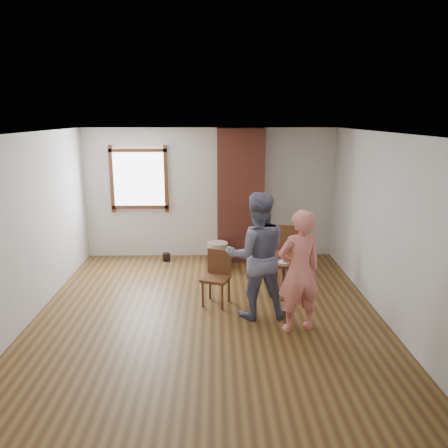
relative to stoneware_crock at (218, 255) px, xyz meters
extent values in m
plane|color=brown|center=(-0.15, -2.00, -0.25)|extent=(5.50, 5.50, 0.00)
cube|color=silver|center=(-0.15, 0.75, 1.05)|extent=(5.00, 0.04, 2.60)
cube|color=silver|center=(-2.65, -2.00, 1.05)|extent=(0.04, 5.50, 2.60)
cube|color=silver|center=(2.35, -2.00, 1.05)|extent=(0.04, 5.50, 2.60)
cube|color=white|center=(-0.15, -2.00, 2.35)|extent=(5.00, 5.50, 0.04)
cube|color=brown|center=(-1.55, 0.71, 1.35)|extent=(1.14, 0.06, 1.34)
cube|color=white|center=(-1.55, 0.73, 1.35)|extent=(1.00, 0.02, 1.20)
cube|color=#A14B39|center=(0.45, 0.50, 1.05)|extent=(0.90, 0.50, 2.60)
cylinder|color=tan|center=(0.00, 0.00, 0.00)|extent=(0.46, 0.46, 0.49)
cylinder|color=black|center=(-1.03, 0.40, -0.17)|extent=(0.19, 0.19, 0.15)
cube|color=brown|center=(-0.04, -1.68, 0.17)|extent=(0.49, 0.49, 0.05)
cylinder|color=brown|center=(-0.24, -1.78, -0.04)|extent=(0.04, 0.04, 0.41)
cylinder|color=brown|center=(0.05, -1.88, -0.04)|extent=(0.04, 0.04, 0.41)
cylinder|color=brown|center=(-0.13, -1.48, -0.04)|extent=(0.04, 0.04, 0.41)
cylinder|color=brown|center=(0.16, -1.59, -0.04)|extent=(0.04, 0.04, 0.41)
cube|color=brown|center=(0.02, -1.52, 0.38)|extent=(0.38, 0.17, 0.41)
cube|color=brown|center=(1.19, -0.77, 0.24)|extent=(0.54, 0.54, 0.05)
cylinder|color=brown|center=(0.97, -0.90, 0.00)|extent=(0.04, 0.04, 0.48)
cylinder|color=brown|center=(1.33, -0.98, 0.00)|extent=(0.04, 0.04, 0.48)
cylinder|color=brown|center=(1.05, -0.55, 0.00)|extent=(0.04, 0.04, 0.48)
cylinder|color=brown|center=(1.41, -0.63, 0.00)|extent=(0.04, 0.04, 0.48)
cube|color=brown|center=(1.24, -0.57, 0.48)|extent=(0.45, 0.14, 0.48)
cylinder|color=brown|center=(1.02, -1.49, 0.33)|extent=(0.40, 0.40, 0.04)
cylinder|color=brown|center=(1.02, -1.49, 0.04)|extent=(0.06, 0.06, 0.54)
cylinder|color=brown|center=(1.02, -1.49, -0.23)|extent=(0.28, 0.28, 0.03)
cylinder|color=white|center=(1.02, -1.49, 0.36)|extent=(0.18, 0.18, 0.01)
cube|color=white|center=(1.03, -1.49, 0.39)|extent=(0.08, 0.07, 0.06)
imported|color=#15183A|center=(0.54, -2.09, 0.66)|extent=(0.93, 0.74, 1.82)
imported|color=#FF897F|center=(1.06, -2.52, 0.59)|extent=(0.69, 0.54, 1.66)
camera|label=1|loc=(-0.04, -7.92, 2.58)|focal=35.00mm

